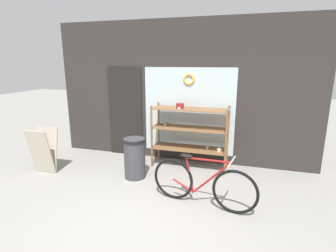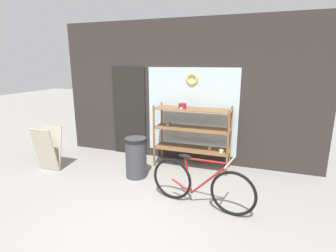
% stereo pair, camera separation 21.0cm
% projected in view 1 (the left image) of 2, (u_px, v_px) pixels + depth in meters
% --- Properties ---
extents(ground_plane, '(30.00, 30.00, 0.00)m').
position_uv_depth(ground_plane, '(135.00, 222.00, 3.72)').
color(ground_plane, gray).
extents(storefront_facade, '(5.89, 0.13, 3.11)m').
position_uv_depth(storefront_facade, '(179.00, 94.00, 5.80)').
color(storefront_facade, '#2D2826').
rests_on(storefront_facade, ground_plane).
extents(display_case, '(1.59, 0.51, 1.38)m').
position_uv_depth(display_case, '(189.00, 129.00, 5.51)').
color(display_case, brown).
rests_on(display_case, ground_plane).
extents(bicycle, '(1.69, 0.47, 0.83)m').
position_uv_depth(bicycle, '(202.00, 184.00, 4.07)').
color(bicycle, black).
rests_on(bicycle, ground_plane).
extents(sandwich_board, '(0.50, 0.38, 0.91)m').
position_uv_depth(sandwich_board, '(44.00, 151.00, 5.30)').
color(sandwich_board, '#B2A893').
rests_on(sandwich_board, ground_plane).
extents(trash_bin, '(0.43, 0.43, 0.79)m').
position_uv_depth(trash_bin, '(135.00, 157.00, 5.07)').
color(trash_bin, '#38383D').
rests_on(trash_bin, ground_plane).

